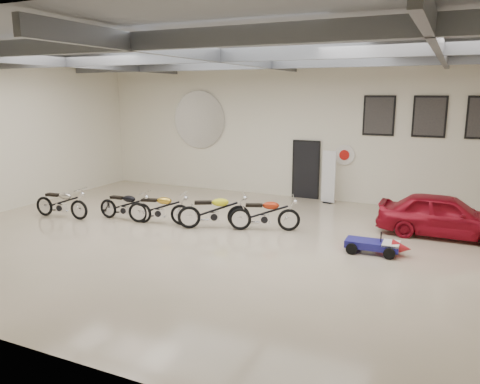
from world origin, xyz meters
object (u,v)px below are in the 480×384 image
at_px(go_kart, 378,242).
at_px(motorcycle_black, 125,205).
at_px(motorcycle_gold, 159,208).
at_px(motorcycle_red, 264,213).
at_px(banner_stand, 329,177).
at_px(motorcycle_silver, 61,202).
at_px(vintage_car, 444,215).
at_px(motorcycle_yellow, 214,210).

bearing_deg(go_kart, motorcycle_black, 179.94).
bearing_deg(go_kart, motorcycle_gold, 179.04).
bearing_deg(motorcycle_black, motorcycle_red, 10.11).
height_order(banner_stand, motorcycle_silver, banner_stand).
xyz_separation_m(motorcycle_black, motorcycle_gold, (1.17, 0.12, 0.01)).
height_order(motorcycle_red, go_kart, motorcycle_red).
height_order(banner_stand, motorcycle_gold, banner_stand).
bearing_deg(motorcycle_gold, vintage_car, 2.69).
bearing_deg(banner_stand, motorcycle_gold, -116.55).
distance_m(motorcycle_black, go_kart, 7.55).
xyz_separation_m(motorcycle_black, go_kart, (7.55, 0.11, -0.20)).
height_order(motorcycle_silver, motorcycle_red, motorcycle_red).
bearing_deg(motorcycle_black, vintage_car, 14.33).
xyz_separation_m(banner_stand, motorcycle_black, (-5.09, -4.90, -0.45)).
xyz_separation_m(motorcycle_gold, motorcycle_red, (3.13, 0.67, 0.01)).
bearing_deg(motorcycle_silver, motorcycle_yellow, 7.25).
bearing_deg(motorcycle_yellow, go_kart, -31.84).
bearing_deg(motorcycle_silver, go_kart, 0.00).
height_order(motorcycle_black, motorcycle_yellow, motorcycle_yellow).
xyz_separation_m(motorcycle_yellow, vintage_car, (6.07, 1.93, 0.06)).
bearing_deg(vintage_car, motorcycle_yellow, 107.72).
height_order(motorcycle_silver, motorcycle_gold, motorcycle_silver).
height_order(motorcycle_silver, vintage_car, vintage_car).
distance_m(go_kart, vintage_car, 2.64).
distance_m(banner_stand, motorcycle_gold, 6.20).
bearing_deg(motorcycle_red, motorcycle_black, 169.17).
relative_size(motorcycle_gold, vintage_car, 0.55).
relative_size(motorcycle_black, go_kart, 1.19).
relative_size(motorcycle_silver, motorcycle_gold, 1.00).
bearing_deg(motorcycle_silver, banner_stand, 33.50).
xyz_separation_m(banner_stand, motorcycle_yellow, (-2.21, -4.50, -0.40)).
bearing_deg(motorcycle_black, motorcycle_yellow, 7.67).
xyz_separation_m(banner_stand, motorcycle_red, (-0.79, -4.12, -0.42)).
bearing_deg(go_kart, motorcycle_silver, -176.69).
relative_size(banner_stand, motorcycle_silver, 0.97).
relative_size(motorcycle_black, motorcycle_yellow, 0.91).
distance_m(motorcycle_black, motorcycle_red, 4.37).
distance_m(motorcycle_black, vintage_car, 9.25).
bearing_deg(go_kart, motorcycle_yellow, 175.58).
xyz_separation_m(motorcycle_silver, go_kart, (9.56, 0.71, -0.22)).
relative_size(motorcycle_gold, motorcycle_red, 0.97).
bearing_deg(motorcycle_red, go_kart, -32.83).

